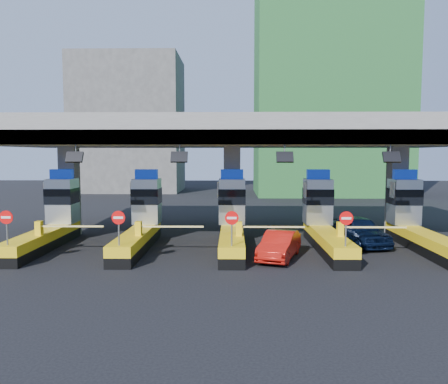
{
  "coord_description": "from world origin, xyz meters",
  "views": [
    {
      "loc": [
        0.02,
        -23.58,
        5.04
      ],
      "look_at": [
        -0.43,
        0.0,
        2.99
      ],
      "focal_mm": 35.0,
      "sensor_mm": 36.0,
      "label": 1
    }
  ],
  "objects": [
    {
      "name": "ground",
      "position": [
        0.0,
        0.0,
        0.0
      ],
      "size": [
        120.0,
        120.0,
        0.0
      ],
      "primitive_type": "plane",
      "color": "black",
      "rests_on": "ground"
    },
    {
      "name": "toll_canopy",
      "position": [
        0.0,
        2.87,
        6.13
      ],
      "size": [
        28.0,
        12.09,
        7.0
      ],
      "color": "slate",
      "rests_on": "ground"
    },
    {
      "name": "toll_lane_right",
      "position": [
        5.0,
        0.28,
        1.4
      ],
      "size": [
        4.43,
        8.0,
        4.16
      ],
      "color": "black",
      "rests_on": "ground"
    },
    {
      "name": "bg_building_concrete",
      "position": [
        -14.0,
        36.0,
        9.0
      ],
      "size": [
        14.0,
        10.0,
        18.0
      ],
      "primitive_type": "cube",
      "color": "#4C4C49",
      "rests_on": "ground"
    },
    {
      "name": "toll_lane_center",
      "position": [
        0.0,
        0.28,
        1.4
      ],
      "size": [
        4.43,
        8.0,
        4.16
      ],
      "color": "black",
      "rests_on": "ground"
    },
    {
      "name": "red_car",
      "position": [
        2.3,
        -2.78,
        0.66
      ],
      "size": [
        2.61,
        4.24,
        1.32
      ],
      "primitive_type": "imported",
      "rotation": [
        0.0,
        0.0,
        -0.33
      ],
      "color": "red",
      "rests_on": "ground"
    },
    {
      "name": "toll_lane_far_right",
      "position": [
        10.0,
        0.28,
        1.4
      ],
      "size": [
        4.43,
        8.0,
        4.16
      ],
      "color": "black",
      "rests_on": "ground"
    },
    {
      "name": "toll_lane_left",
      "position": [
        -5.0,
        0.28,
        1.4
      ],
      "size": [
        4.43,
        8.0,
        4.16
      ],
      "color": "black",
      "rests_on": "ground"
    },
    {
      "name": "van",
      "position": [
        7.09,
        0.56,
        0.8
      ],
      "size": [
        2.82,
        4.99,
        1.6
      ],
      "primitive_type": "imported",
      "rotation": [
        0.0,
        0.0,
        0.21
      ],
      "color": "black",
      "rests_on": "ground"
    },
    {
      "name": "bg_building_scaffold",
      "position": [
        12.0,
        32.0,
        14.0
      ],
      "size": [
        18.0,
        12.0,
        28.0
      ],
      "primitive_type": "cube",
      "color": "#1E5926",
      "rests_on": "ground"
    },
    {
      "name": "toll_lane_far_left",
      "position": [
        -10.0,
        0.28,
        1.4
      ],
      "size": [
        4.43,
        8.0,
        4.16
      ],
      "color": "black",
      "rests_on": "ground"
    }
  ]
}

